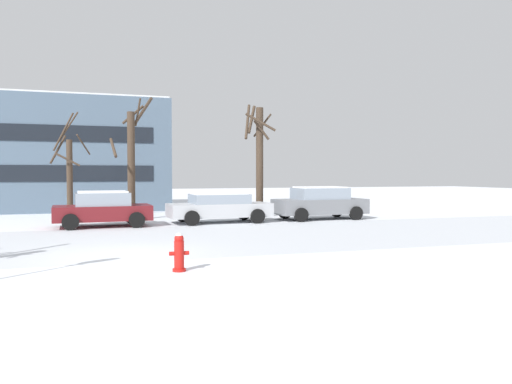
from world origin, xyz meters
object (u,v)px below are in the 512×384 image
(fire_hydrant, at_px, (179,252))
(parked_car_maroon, at_px, (103,209))
(parked_car_gray, at_px, (320,203))
(parked_car_silver, at_px, (219,207))

(fire_hydrant, height_order, parked_car_maroon, parked_car_maroon)
(parked_car_maroon, height_order, parked_car_gray, parked_car_gray)
(parked_car_maroon, bearing_deg, parked_car_silver, 2.27)
(fire_hydrant, distance_m, parked_car_silver, 11.20)
(fire_hydrant, height_order, parked_car_gray, parked_car_gray)
(parked_car_maroon, xyz_separation_m, parked_car_gray, (9.94, 0.33, 0.05))
(parked_car_maroon, bearing_deg, fire_hydrant, -82.28)
(fire_hydrant, relative_size, parked_car_gray, 0.19)
(fire_hydrant, height_order, parked_car_silver, parked_car_silver)
(parked_car_silver, bearing_deg, fire_hydrant, -108.51)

